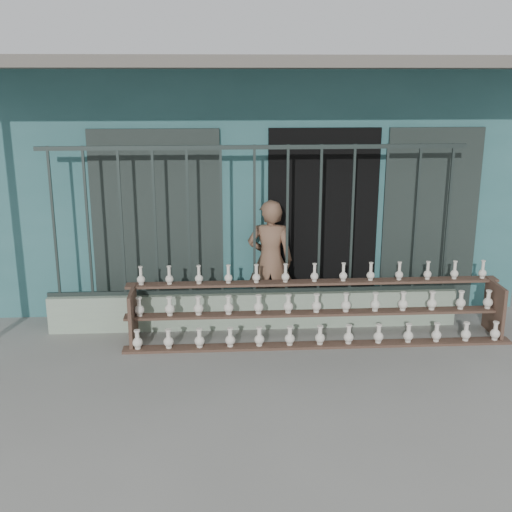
{
  "coord_description": "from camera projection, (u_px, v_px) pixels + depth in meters",
  "views": [
    {
      "loc": [
        -0.44,
        -6.13,
        3.03
      ],
      "look_at": [
        0.0,
        1.0,
        1.0
      ],
      "focal_mm": 45.0,
      "sensor_mm": 36.0,
      "label": 1
    }
  ],
  "objects": [
    {
      "name": "workshop_building",
      "position": [
        244.0,
        165.0,
        10.36
      ],
      "size": [
        7.4,
        6.6,
        3.21
      ],
      "color": "#2F6264",
      "rests_on": "ground"
    },
    {
      "name": "parapet_wall",
      "position": [
        255.0,
        310.0,
        7.93
      ],
      "size": [
        5.0,
        0.2,
        0.45
      ],
      "primitive_type": "cube",
      "color": "#90A58D",
      "rests_on": "ground"
    },
    {
      "name": "ground",
      "position": [
        262.0,
        373.0,
        6.74
      ],
      "size": [
        60.0,
        60.0,
        0.0
      ],
      "primitive_type": "plane",
      "color": "slate"
    },
    {
      "name": "shelf_rack",
      "position": [
        317.0,
        310.0,
        7.53
      ],
      "size": [
        4.5,
        0.68,
        0.85
      ],
      "color": "brown",
      "rests_on": "ground"
    },
    {
      "name": "elderly_woman",
      "position": [
        270.0,
        261.0,
        8.04
      ],
      "size": [
        0.61,
        0.44,
        1.55
      ],
      "primitive_type": "imported",
      "rotation": [
        0.0,
        0.0,
        3.03
      ],
      "color": "brown",
      "rests_on": "ground"
    },
    {
      "name": "security_fence",
      "position": [
        254.0,
        221.0,
        7.62
      ],
      "size": [
        5.0,
        0.04,
        1.8
      ],
      "color": "#283330",
      "rests_on": "parapet_wall"
    }
  ]
}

